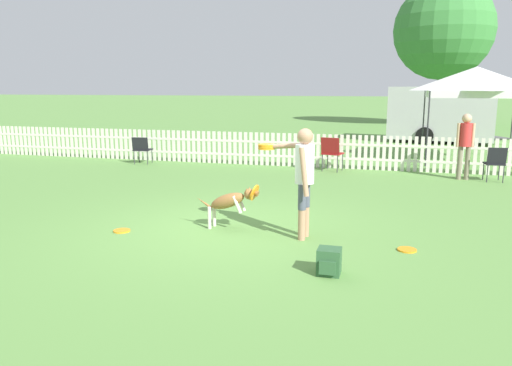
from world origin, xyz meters
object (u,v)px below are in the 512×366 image
at_px(frisbee_near_handler, 407,250).
at_px(folding_chair_blue_left, 495,161).
at_px(folding_chair_green_right, 332,151).
at_px(leaping_dog, 231,201).
at_px(spectator_standing, 465,140).
at_px(canopy_tent_main, 476,82).
at_px(tree_left_grove, 444,30).
at_px(frisbee_near_dog, 122,231).
at_px(folding_chair_center, 142,148).
at_px(equipment_trailer, 442,113).
at_px(backpack_on_grass, 329,262).
at_px(handler_person, 302,170).

height_order(frisbee_near_handler, folding_chair_blue_left, folding_chair_blue_left).
distance_m(frisbee_near_handler, folding_chair_blue_left, 6.23).
relative_size(frisbee_near_handler, folding_chair_green_right, 0.28).
height_order(leaping_dog, spectator_standing, spectator_standing).
relative_size(canopy_tent_main, tree_left_grove, 0.34).
xyz_separation_m(frisbee_near_dog, folding_chair_center, (-3.10, 6.40, 0.46)).
bearing_deg(folding_chair_center, equipment_trailer, -144.34).
relative_size(backpack_on_grass, spectator_standing, 0.20).
distance_m(folding_chair_green_right, canopy_tent_main, 5.17).
height_order(folding_chair_blue_left, equipment_trailer, equipment_trailer).
bearing_deg(folding_chair_blue_left, equipment_trailer, -92.05).
bearing_deg(folding_chair_blue_left, folding_chair_center, -7.43).
bearing_deg(leaping_dog, folding_chair_green_right, 178.73).
distance_m(canopy_tent_main, tree_left_grove, 15.44).
distance_m(frisbee_near_dog, folding_chair_blue_left, 8.82).
bearing_deg(folding_chair_center, frisbee_near_handler, 131.86).
bearing_deg(equipment_trailer, canopy_tent_main, -76.18).
relative_size(backpack_on_grass, folding_chair_green_right, 0.35).
xyz_separation_m(folding_chair_blue_left, folding_chair_center, (-9.45, 0.29, -0.03)).
relative_size(folding_chair_blue_left, canopy_tent_main, 0.30).
relative_size(handler_person, backpack_on_grass, 5.12).
relative_size(leaping_dog, folding_chair_center, 1.38).
xyz_separation_m(backpack_on_grass, folding_chair_blue_left, (2.98, 7.04, 0.34)).
relative_size(leaping_dog, equipment_trailer, 0.22).
relative_size(leaping_dog, frisbee_near_dog, 4.20).
height_order(folding_chair_blue_left, canopy_tent_main, canopy_tent_main).
relative_size(folding_chair_center, canopy_tent_main, 0.28).
distance_m(leaping_dog, frisbee_near_dog, 1.77).
height_order(handler_person, folding_chair_blue_left, handler_person).
bearing_deg(equipment_trailer, leaping_dog, -97.10).
xyz_separation_m(handler_person, folding_chair_blue_left, (3.60, 5.65, -0.53)).
relative_size(frisbee_near_handler, backpack_on_grass, 0.81).
distance_m(frisbee_near_handler, canopy_tent_main, 9.79).
height_order(backpack_on_grass, tree_left_grove, tree_left_grove).
xyz_separation_m(folding_chair_center, folding_chair_green_right, (5.52, 0.17, 0.08)).
xyz_separation_m(frisbee_near_handler, equipment_trailer, (1.50, 14.76, 1.18)).
distance_m(folding_chair_blue_left, spectator_standing, 0.84).
distance_m(frisbee_near_handler, tree_left_grove, 25.11).
height_order(handler_person, canopy_tent_main, canopy_tent_main).
distance_m(frisbee_near_dog, equipment_trailer, 16.12).
height_order(backpack_on_grass, canopy_tent_main, canopy_tent_main).
bearing_deg(folding_chair_green_right, equipment_trailer, -99.93).
height_order(frisbee_near_handler, equipment_trailer, equipment_trailer).
bearing_deg(spectator_standing, folding_chair_blue_left, 160.07).
relative_size(backpack_on_grass, tree_left_grove, 0.04).
relative_size(frisbee_near_dog, folding_chair_blue_left, 0.31).
bearing_deg(folding_chair_blue_left, frisbee_near_dog, 38.23).
height_order(frisbee_near_dog, folding_chair_center, folding_chair_center).
xyz_separation_m(frisbee_near_dog, backpack_on_grass, (3.37, -0.93, 0.15)).
distance_m(handler_person, frisbee_near_dog, 2.97).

